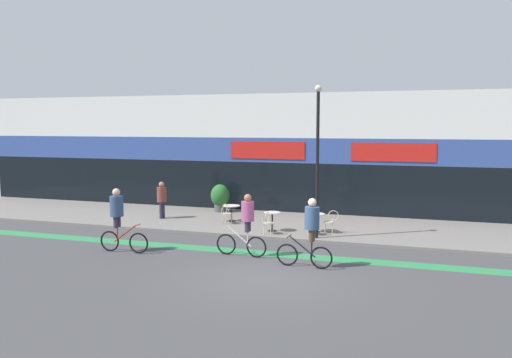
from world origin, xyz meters
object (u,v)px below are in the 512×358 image
(cyclist_1, at_px, (246,221))
(bistro_table_0, at_px, (231,210))
(pedestrian_near_end, at_px, (162,197))
(bistro_table_2, at_px, (315,219))
(cyclist_2, at_px, (310,227))
(cyclist_0, at_px, (119,215))
(cafe_chair_2_side, at_px, (331,220))
(planter_pot, at_px, (220,197))
(cafe_chair_1_near, at_px, (268,221))
(cafe_chair_0_near, at_px, (226,212))
(bistro_table_1, at_px, (272,218))
(cafe_chair_2_near, at_px, (312,222))
(lamp_post, at_px, (318,152))

(cyclist_1, bearing_deg, bistro_table_0, -60.89)
(cyclist_1, bearing_deg, pedestrian_near_end, -36.15)
(bistro_table_2, bearing_deg, cyclist_1, -112.03)
(bistro_table_2, relative_size, cyclist_2, 0.35)
(cyclist_2, bearing_deg, cyclist_0, 3.18)
(cafe_chair_2_side, distance_m, planter_pot, 6.79)
(cafe_chair_1_near, bearing_deg, cafe_chair_0_near, 61.14)
(planter_pot, bearing_deg, bistro_table_2, -31.51)
(bistro_table_0, bearing_deg, cyclist_1, -64.75)
(cafe_chair_2_side, bearing_deg, bistro_table_0, -20.54)
(bistro_table_1, distance_m, cafe_chair_2_side, 2.32)
(planter_pot, relative_size, cyclist_0, 0.61)
(bistro_table_1, distance_m, cyclist_2, 4.88)
(bistro_table_0, distance_m, cafe_chair_1_near, 3.06)
(bistro_table_1, xyz_separation_m, cafe_chair_1_near, (-0.00, -0.63, -0.03))
(cafe_chair_0_near, xyz_separation_m, cafe_chair_2_near, (3.94, -1.09, 0.00))
(bistro_table_2, relative_size, cyclist_0, 0.34)
(bistro_table_1, xyz_separation_m, cyclist_1, (0.08, -3.56, 0.52))
(bistro_table_0, height_order, cafe_chair_2_near, cafe_chair_2_near)
(planter_pot, distance_m, pedestrian_near_end, 3.10)
(bistro_table_0, height_order, cafe_chair_2_side, cafe_chair_2_side)
(cyclist_2, bearing_deg, bistro_table_1, -58.21)
(bistro_table_0, relative_size, pedestrian_near_end, 0.46)
(bistro_table_1, relative_size, planter_pot, 0.57)
(bistro_table_1, relative_size, cafe_chair_0_near, 0.85)
(cafe_chair_2_side, bearing_deg, pedestrian_near_end, -13.03)
(cafe_chair_2_side, height_order, cyclist_0, cyclist_0)
(cafe_chair_0_near, height_order, cyclist_1, cyclist_1)
(cafe_chair_1_near, bearing_deg, planter_pot, 44.13)
(cafe_chair_2_near, relative_size, pedestrian_near_end, 0.54)
(cafe_chair_0_near, distance_m, planter_pot, 3.14)
(cafe_chair_2_side, bearing_deg, cyclist_1, 53.35)
(cafe_chair_1_near, height_order, cyclist_0, cyclist_0)
(planter_pot, height_order, cyclist_0, cyclist_0)
(bistro_table_2, distance_m, planter_pot, 6.25)
(planter_pot, bearing_deg, lamp_post, -37.52)
(cyclist_2, bearing_deg, planter_pot, -49.89)
(bistro_table_2, distance_m, cafe_chair_2_side, 0.63)
(bistro_table_1, bearing_deg, cyclist_1, -88.63)
(cyclist_0, bearing_deg, cafe_chair_2_near, 32.47)
(cafe_chair_1_near, xyz_separation_m, pedestrian_near_end, (-5.51, 1.77, 0.48))
(cafe_chair_1_near, xyz_separation_m, cyclist_1, (0.09, -2.93, 0.55))
(cafe_chair_2_side, distance_m, cyclist_2, 4.62)
(planter_pot, distance_m, cyclist_0, 7.95)
(bistro_table_1, relative_size, cyclist_1, 0.37)
(bistro_table_0, relative_size, cafe_chair_1_near, 0.85)
(planter_pot, bearing_deg, pedestrian_near_end, -126.90)
(cafe_chair_1_near, relative_size, lamp_post, 0.16)
(cafe_chair_2_side, relative_size, cyclist_0, 0.41)
(bistro_table_0, xyz_separation_m, cyclist_1, (2.35, -4.99, 0.56))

